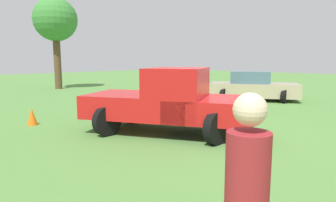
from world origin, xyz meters
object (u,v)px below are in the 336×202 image
at_px(pickup_truck, 172,99).
at_px(traffic_cone, 32,116).
at_px(sedan_near, 253,87).
at_px(person_bystander, 246,200).
at_px(tree_side, 55,21).

bearing_deg(pickup_truck, traffic_cone, 4.42).
relative_size(pickup_truck, sedan_near, 1.09).
relative_size(person_bystander, tree_side, 0.29).
height_order(pickup_truck, tree_side, tree_side).
height_order(pickup_truck, person_bystander, pickup_truck).
xyz_separation_m(pickup_truck, tree_side, (3.74, 14.47, 3.76)).
distance_m(pickup_truck, tree_side, 15.41).
height_order(sedan_near, traffic_cone, sedan_near).
relative_size(sedan_near, tree_side, 0.72).
bearing_deg(pickup_truck, tree_side, -41.48).
height_order(pickup_truck, traffic_cone, pickup_truck).
relative_size(tree_side, traffic_cone, 11.47).
bearing_deg(traffic_cone, tree_side, 60.15).
xyz_separation_m(sedan_near, traffic_cone, (-10.11, 2.27, -0.40)).
xyz_separation_m(tree_side, traffic_cone, (-6.09, -10.62, -4.45)).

